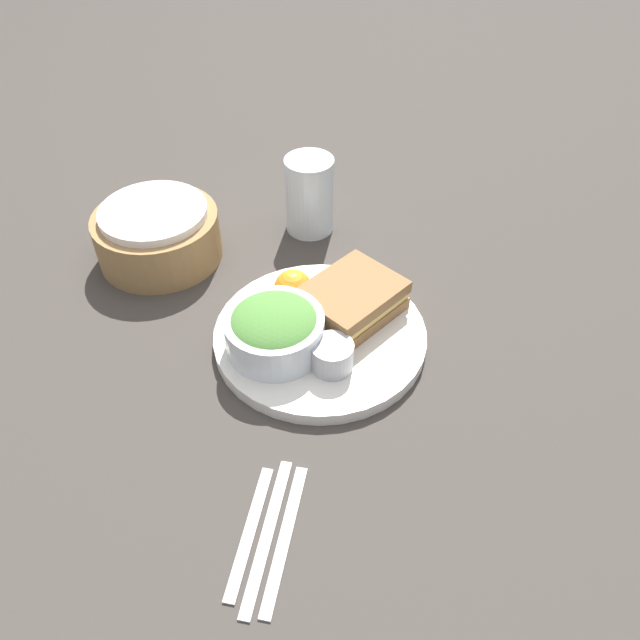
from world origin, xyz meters
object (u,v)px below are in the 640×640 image
Objects in this scene: drink_glass at (309,195)px; bread_basket at (158,234)px; knife at (267,534)px; salad_bowl at (274,329)px; sandwich at (351,300)px; dressing_cup at (332,356)px; spoon at (250,530)px; fork at (285,537)px; plate at (320,336)px.

drink_glass is 0.66× the size of bread_basket.
salad_bowl is at bearing -168.22° from knife.
drink_glass reaches higher than salad_bowl.
sandwich is 0.10m from dressing_cup.
spoon is at bearing -149.29° from salad_bowl.
dressing_cup is 0.32m from drink_glass.
fork is (-0.30, -0.11, -0.04)m from sandwich.
dressing_cup is at bearing -161.15° from sandwich.
plate is 0.30m from bread_basket.
salad_bowl is 0.08m from dressing_cup.
salad_bowl is (-0.11, 0.04, 0.01)m from sandwich.
drink_glass is at bearing -174.93° from spoon.
knife and spoon have the same top height.
dressing_cup is 0.43× the size of drink_glass.
bread_basket is at bearing 142.42° from drink_glass.
salad_bowl is at bearing -153.92° from drink_glass.
dressing_cup is at bearing -140.25° from drink_glass.
drink_glass is 0.75× the size of fork.
drink_glass is 0.53m from spoon.
plate is 0.26m from drink_glass.
spoon is at bearing -90.00° from fork.
fork is (-0.20, -0.08, -0.03)m from dressing_cup.
dressing_cup is (-0.09, -0.03, -0.00)m from sandwich.
salad_bowl is 0.28m from drink_glass.
sandwich is at bearing -22.96° from salad_bowl.
dressing_cup reaches higher than spoon.
sandwich is at bearing 18.85° from dressing_cup.
drink_glass reaches higher than spoon.
salad_bowl is 0.85× the size of spoon.
bread_basket reaches higher than salad_bowl.
dressing_cup is (0.01, -0.08, -0.01)m from salad_bowl.
plate is 0.28m from fork.
drink_glass is at bearing 37.79° from plate.
plate reaches higher than spoon.
sandwich is at bearing 170.84° from spoon.
salad_bowl reaches higher than dressing_cup.
salad_bowl is 1.02× the size of drink_glass.
plate is at bearing 165.18° from sandwich.
sandwich is 1.13× the size of salad_bowl.
sandwich is at bearing -83.13° from bread_basket.
fork is (-0.26, -0.42, -0.04)m from bread_basket.
spoon is at bearing -90.00° from knife.
bread_basket is 1.25× the size of spoon.
sandwich is at bearing 177.26° from fork.
drink_glass is 0.83× the size of spoon.
salad_bowl reaches higher than plate.
dressing_cup reaches higher than fork.
spoon is (-0.01, 0.03, 0.00)m from fork.
plate reaches higher than knife.
dressing_cup is (-0.04, -0.05, 0.03)m from plate.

